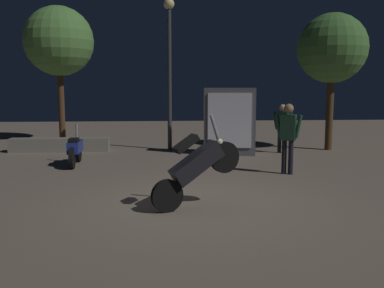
{
  "coord_description": "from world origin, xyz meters",
  "views": [
    {
      "loc": [
        -0.65,
        -7.53,
        2.07
      ],
      "look_at": [
        -0.01,
        0.66,
        1.0
      ],
      "focal_mm": 39.8,
      "sensor_mm": 36.0,
      "label": 1
    }
  ],
  "objects": [
    {
      "name": "streetlamp_near",
      "position": [
        -0.29,
        6.88,
        3.18
      ],
      "size": [
        0.36,
        0.36,
        5.01
      ],
      "color": "#38383D",
      "rests_on": "ground_plane"
    },
    {
      "name": "ground_plane",
      "position": [
        0.0,
        0.0,
        0.0
      ],
      "size": [
        40.0,
        40.0,
        0.0
      ],
      "primitive_type": "plane",
      "color": "#756656"
    },
    {
      "name": "tree_center_bg",
      "position": [
        -4.48,
        9.62,
        3.88
      ],
      "size": [
        2.67,
        2.67,
        5.23
      ],
      "color": "#4C331E",
      "rests_on": "ground_plane"
    },
    {
      "name": "person_bystander_far",
      "position": [
        2.46,
        2.48,
        1.03
      ],
      "size": [
        0.63,
        0.39,
        1.71
      ],
      "rotation": [
        0.0,
        0.0,
        4.22
      ],
      "color": "black",
      "rests_on": "ground_plane"
    },
    {
      "name": "person_rider_beside",
      "position": [
        3.32,
        5.89,
        0.93
      ],
      "size": [
        0.59,
        0.46,
        1.58
      ],
      "rotation": [
        0.0,
        0.0,
        0.94
      ],
      "color": "black",
      "rests_on": "ground_plane"
    },
    {
      "name": "tree_left_bg",
      "position": [
        5.12,
        6.47,
        3.38
      ],
      "size": [
        2.3,
        2.3,
        4.56
      ],
      "color": "#4C331E",
      "rests_on": "ground_plane"
    },
    {
      "name": "motorcycle_blue_parked_left",
      "position": [
        -2.93,
        4.11,
        0.44
      ],
      "size": [
        0.33,
        1.66,
        1.11
      ],
      "rotation": [
        0.0,
        0.0,
        1.6
      ],
      "color": "black",
      "rests_on": "ground_plane"
    },
    {
      "name": "kiosk_billboard",
      "position": [
        1.57,
        5.65,
        1.05
      ],
      "size": [
        1.67,
        0.83,
        2.1
      ],
      "rotation": [
        0.0,
        0.0,
        2.93
      ],
      "color": "#595960",
      "rests_on": "ground_plane"
    },
    {
      "name": "planter_wall_low",
      "position": [
        -3.94,
        6.75,
        0.23
      ],
      "size": [
        3.23,
        0.5,
        0.45
      ],
      "color": "gray",
      "rests_on": "ground_plane"
    },
    {
      "name": "motorcycle_black_foreground",
      "position": [
        -0.01,
        -0.34,
        0.74
      ],
      "size": [
        1.59,
        0.69,
        1.63
      ],
      "rotation": [
        0.0,
        0.0,
        0.37
      ],
      "color": "black",
      "rests_on": "ground_plane"
    }
  ]
}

